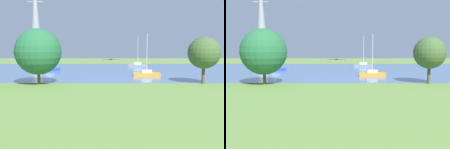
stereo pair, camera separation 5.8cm
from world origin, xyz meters
The scene contains 8 objects.
ground_plane centered at (0.00, 22.00, 0.00)m, with size 160.00×160.00×0.00m, color olive.
water_surface centered at (0.00, 50.00, 0.01)m, with size 140.00×40.00×0.02m, color #4E6E9E.
sailboat_gray centered at (6.16, 59.43, 0.47)m, with size 5.03×2.88×7.83m.
sailboat_orange centered at (5.77, 38.83, 0.47)m, with size 4.84×1.64×7.63m.
sailboat_blue centered at (-14.37, 49.29, 0.46)m, with size 5.03×3.01×6.71m.
tree_mid_shore centered at (-10.95, 28.86, 4.67)m, with size 6.55×6.55×7.96m.
tree_west_near centered at (12.80, 29.64, 4.49)m, with size 4.64×4.64×6.83m.
electricity_pylon centered at (-26.33, 81.61, 14.40)m, with size 6.40×4.40×28.76m.
Camera 1 is at (-0.50, -8.23, 5.62)m, focal length 42.00 mm.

